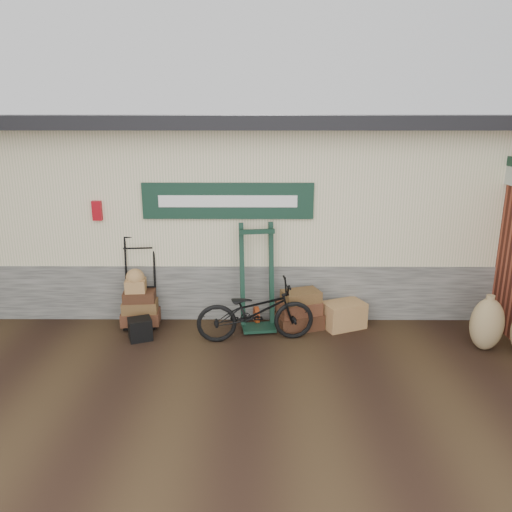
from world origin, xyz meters
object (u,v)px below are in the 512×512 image
at_px(suitcase_stack, 299,309).
at_px(wicker_hamper, 344,315).
at_px(porter_trolley, 140,281).
at_px(bicycle, 255,308).
at_px(green_barrow, 257,277).
at_px(black_trunk, 140,329).

xyz_separation_m(suitcase_stack, wicker_hamper, (0.70, 0.04, -0.11)).
xyz_separation_m(porter_trolley, suitcase_stack, (2.48, -0.19, -0.40)).
height_order(wicker_hamper, bicycle, bicycle).
distance_m(green_barrow, bicycle, 0.57).
bearing_deg(green_barrow, wicker_hamper, -8.38).
xyz_separation_m(black_trunk, bicycle, (1.70, -0.01, 0.34)).
height_order(suitcase_stack, bicycle, bicycle).
relative_size(wicker_hamper, bicycle, 0.36).
bearing_deg(wicker_hamper, suitcase_stack, -176.90).
xyz_separation_m(suitcase_stack, black_trunk, (-2.38, -0.42, -0.15)).
xyz_separation_m(porter_trolley, green_barrow, (1.84, -0.14, 0.11)).
relative_size(black_trunk, bicycle, 0.19).
relative_size(porter_trolley, wicker_hamper, 2.26).
height_order(suitcase_stack, wicker_hamper, suitcase_stack).
relative_size(green_barrow, suitcase_stack, 2.34).
bearing_deg(black_trunk, wicker_hamper, 8.45).
distance_m(green_barrow, suitcase_stack, 0.82).
height_order(porter_trolley, green_barrow, green_barrow).
xyz_separation_m(green_barrow, wicker_hamper, (1.35, -0.01, -0.61)).
bearing_deg(suitcase_stack, green_barrow, 176.10).
height_order(porter_trolley, black_trunk, porter_trolley).
relative_size(porter_trolley, black_trunk, 4.35).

